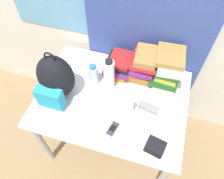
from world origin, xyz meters
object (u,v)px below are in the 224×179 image
water_bottle (93,75)px  cell_phone (113,129)px  camera_pouch (155,147)px  sunscreen_bottle (130,105)px  book_stack_center (144,65)px  sunglasses_case (149,108)px  book_stack_left (120,64)px  sports_bottle (109,75)px  backpack (55,79)px  book_stack_right (168,69)px

water_bottle → cell_phone: water_bottle is taller
water_bottle → camera_pouch: 0.69m
water_bottle → sunscreen_bottle: size_ratio=1.08×
book_stack_center → camera_pouch: (0.21, -0.58, -0.09)m
sunglasses_case → camera_pouch: 0.30m
sunscreen_bottle → book_stack_center: bearing=87.4°
cell_phone → book_stack_center: bearing=80.2°
sunscreen_bottle → water_bottle: bearing=151.9°
book_stack_left → sunglasses_case: size_ratio=1.69×
sunglasses_case → sunscreen_bottle: bearing=-155.2°
water_bottle → sports_bottle: size_ratio=0.67×
sports_bottle → sunglasses_case: bearing=-18.4°
cell_phone → sunscreen_bottle: bearing=66.4°
backpack → book_stack_center: 0.67m
book_stack_center → water_bottle: bearing=-152.7°
sunglasses_case → cell_phone: bearing=-131.6°
sunscreen_bottle → backpack: bearing=179.7°
sports_bottle → book_stack_left: bearing=80.5°
book_stack_left → cell_phone: (0.10, -0.53, -0.06)m
cell_phone → sports_bottle: bearing=110.9°
camera_pouch → sunglasses_case: bearing=108.4°
book_stack_left → water_bottle: water_bottle is taller
cell_phone → camera_pouch: camera_pouch is taller
book_stack_right → sunglasses_case: bearing=-103.8°
sports_bottle → cell_phone: (0.13, -0.34, -0.14)m
backpack → camera_pouch: size_ratio=3.05×
book_stack_center → book_stack_right: (0.19, 0.00, 0.01)m
book_stack_left → book_stack_right: bearing=-0.2°
water_bottle → sunscreen_bottle: 0.38m
sunscreen_bottle → camera_pouch: size_ratio=1.33×
book_stack_right → book_stack_left: bearing=179.8°
book_stack_right → camera_pouch: 0.59m
book_stack_center → book_stack_right: book_stack_right is taller
cell_phone → sunglasses_case: size_ratio=0.73×
sports_bottle → backpack: bearing=-153.9°
book_stack_right → sports_bottle: bearing=-155.5°
book_stack_center → sports_bottle: size_ratio=0.93×
book_stack_right → sunglasses_case: (-0.07, -0.30, -0.13)m
book_stack_left → book_stack_center: (0.19, -0.00, 0.06)m
cell_phone → camera_pouch: bearing=-10.6°
book_stack_left → book_stack_right: 0.38m
book_stack_left → camera_pouch: bearing=-55.7°
sunscreen_bottle → sunglasses_case: sunscreen_bottle is taller
backpack → cell_phone: 0.53m
book_stack_right → water_bottle: 0.57m
book_stack_center → water_bottle: book_stack_center is taller
book_stack_right → sunglasses_case: size_ratio=1.84×
water_bottle → cell_phone: bearing=-53.4°
sunscreen_bottle → cell_phone: 0.20m
book_stack_right → water_bottle: bearing=-161.4°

